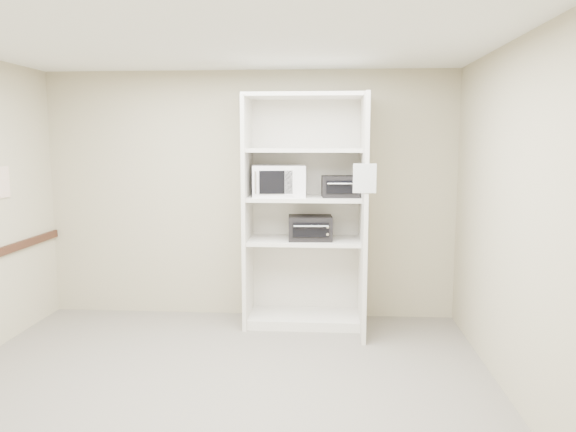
# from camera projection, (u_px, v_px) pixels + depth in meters

# --- Properties ---
(floor) EXTENTS (4.50, 4.00, 0.01)m
(floor) POSITION_uv_depth(u_px,v_px,m) (216.00, 391.00, 4.39)
(floor) COLOR slate
(floor) RESTS_ON ground
(ceiling) EXTENTS (4.50, 4.00, 0.01)m
(ceiling) POSITION_uv_depth(u_px,v_px,m) (209.00, 35.00, 4.03)
(ceiling) COLOR white
(wall_back) EXTENTS (4.50, 0.02, 2.70)m
(wall_back) POSITION_uv_depth(u_px,v_px,m) (250.00, 195.00, 6.19)
(wall_back) COLOR tan
(wall_back) RESTS_ON ground
(wall_front) EXTENTS (4.50, 0.02, 2.70)m
(wall_front) POSITION_uv_depth(u_px,v_px,m) (110.00, 291.00, 2.23)
(wall_front) COLOR tan
(wall_front) RESTS_ON ground
(wall_right) EXTENTS (0.02, 4.00, 2.70)m
(wall_right) POSITION_uv_depth(u_px,v_px,m) (520.00, 224.00, 4.05)
(wall_right) COLOR tan
(wall_right) RESTS_ON ground
(shelving_unit) EXTENTS (1.24, 0.92, 2.42)m
(shelving_unit) POSITION_uv_depth(u_px,v_px,m) (309.00, 219.00, 5.88)
(shelving_unit) COLOR silver
(shelving_unit) RESTS_ON floor
(microwave) EXTENTS (0.59, 0.48, 0.32)m
(microwave) POSITION_uv_depth(u_px,v_px,m) (278.00, 181.00, 5.83)
(microwave) COLOR white
(microwave) RESTS_ON shelving_unit
(toaster_oven_upper) EXTENTS (0.40, 0.31, 0.22)m
(toaster_oven_upper) POSITION_uv_depth(u_px,v_px,m) (340.00, 186.00, 5.77)
(toaster_oven_upper) COLOR black
(toaster_oven_upper) RESTS_ON shelving_unit
(toaster_oven_lower) EXTENTS (0.47, 0.37, 0.25)m
(toaster_oven_lower) POSITION_uv_depth(u_px,v_px,m) (310.00, 228.00, 5.84)
(toaster_oven_lower) COLOR black
(toaster_oven_lower) RESTS_ON shelving_unit
(paper_sign) EXTENTS (0.21, 0.01, 0.27)m
(paper_sign) POSITION_uv_depth(u_px,v_px,m) (365.00, 178.00, 5.16)
(paper_sign) COLOR white
(paper_sign) RESTS_ON shelving_unit
(wall_poster) EXTENTS (0.01, 0.22, 0.30)m
(wall_poster) POSITION_uv_depth(u_px,v_px,m) (3.00, 182.00, 5.35)
(wall_poster) COLOR white
(wall_poster) RESTS_ON wall_left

